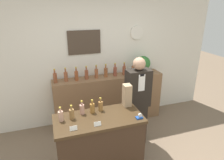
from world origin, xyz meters
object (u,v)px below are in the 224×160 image
(paper_bag, at_px, (127,95))
(tape_dispenser, at_px, (140,117))
(shopkeeper, at_px, (137,102))
(potted_plant, at_px, (143,64))

(paper_bag, height_order, tape_dispenser, paper_bag)
(shopkeeper, height_order, tape_dispenser, shopkeeper)
(shopkeeper, bearing_deg, paper_bag, -136.57)
(shopkeeper, distance_m, tape_dispenser, 0.78)
(shopkeeper, bearing_deg, tape_dispenser, -113.40)
(potted_plant, bearing_deg, paper_bag, -126.29)
(potted_plant, height_order, tape_dispenser, potted_plant)
(potted_plant, distance_m, tape_dispenser, 1.71)
(potted_plant, relative_size, tape_dispenser, 3.98)
(shopkeeper, relative_size, tape_dispenser, 17.50)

